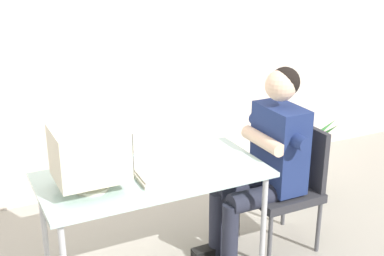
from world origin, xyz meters
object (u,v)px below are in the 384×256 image
(office_chair, at_px, (288,181))
(person_seated, at_px, (267,156))
(keyboard, at_px, (146,172))
(potted_plant, at_px, (298,163))
(crt_monitor, at_px, (90,153))
(desk, at_px, (154,182))

(office_chair, bearing_deg, person_seated, 180.00)
(keyboard, height_order, potted_plant, keyboard)
(crt_monitor, relative_size, office_chair, 0.46)
(desk, bearing_deg, potted_plant, 18.79)
(keyboard, distance_m, potted_plant, 1.71)
(desk, distance_m, crt_monitor, 0.48)
(desk, relative_size, person_seated, 1.06)
(person_seated, height_order, potted_plant, person_seated)
(desk, distance_m, keyboard, 0.09)
(keyboard, bearing_deg, desk, -7.81)
(keyboard, xyz_separation_m, office_chair, (1.04, -0.05, -0.27))
(crt_monitor, bearing_deg, office_chair, -0.05)
(desk, xyz_separation_m, keyboard, (-0.04, 0.01, 0.07))
(person_seated, bearing_deg, crt_monitor, 179.94)
(desk, relative_size, potted_plant, 1.84)
(desk, relative_size, office_chair, 1.58)
(potted_plant, bearing_deg, keyboard, -161.88)
(office_chair, bearing_deg, desk, 177.61)
(desk, bearing_deg, person_seated, -2.96)
(crt_monitor, xyz_separation_m, person_seated, (1.19, -0.00, -0.24))
(keyboard, height_order, person_seated, person_seated)
(desk, distance_m, potted_plant, 1.66)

